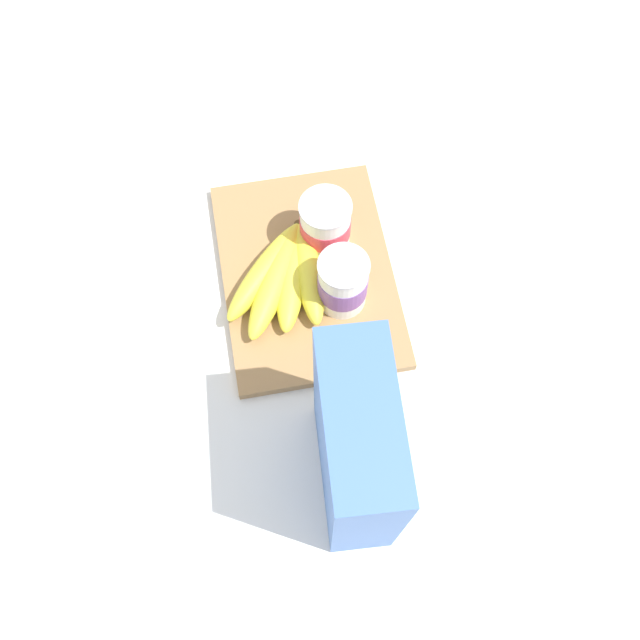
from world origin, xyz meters
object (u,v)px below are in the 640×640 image
Objects in this scene: yogurt_cup_back at (343,282)px; banana_bunch at (284,275)px; cereal_box at (356,449)px; cutting_board at (307,274)px; yogurt_cup_front at (325,224)px.

yogurt_cup_back is 0.51× the size of banana_bunch.
cereal_box is 1.42× the size of banana_bunch.
yogurt_cup_back reaches higher than cutting_board.
yogurt_cup_front is 0.93× the size of yogurt_cup_back.
banana_bunch is at bearing -118.45° from yogurt_cup_back.
cutting_board is 0.30m from cereal_box.
cereal_box reaches higher than cutting_board.
banana_bunch is (0.01, -0.03, 0.03)m from cutting_board.
cereal_box is 2.81× the size of yogurt_cup_back.
yogurt_cup_back is 0.08m from banana_bunch.
cereal_box is at bearing 8.25° from banana_bunch.
cereal_box is 0.33m from yogurt_cup_front.
cereal_box is 0.28m from banana_bunch.
yogurt_cup_back is at bearing 38.59° from cutting_board.
banana_bunch is (-0.04, -0.07, -0.03)m from yogurt_cup_back.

